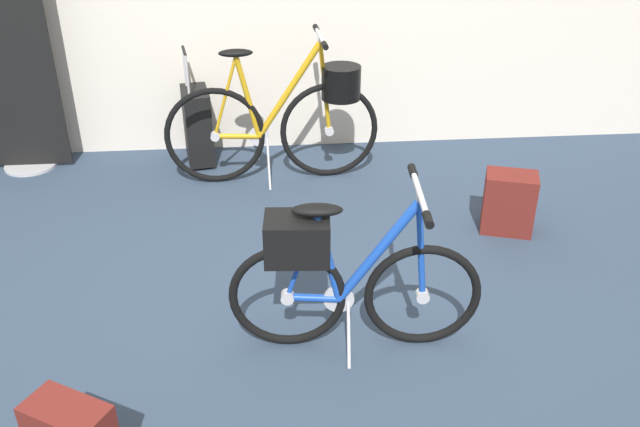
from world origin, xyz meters
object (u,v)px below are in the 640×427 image
at_px(rolling_suitcase, 198,125).
at_px(backpack_on_floor, 509,203).
at_px(folding_bike_foreground, 339,274).
at_px(display_bike_left, 290,116).
at_px(floor_banner_stand, 5,50).

relative_size(rolling_suitcase, backpack_on_floor, 2.27).
bearing_deg(folding_bike_foreground, rolling_suitcase, 110.06).
xyz_separation_m(rolling_suitcase, backpack_on_floor, (1.91, -1.16, -0.10)).
height_order(display_bike_left, backpack_on_floor, display_bike_left).
bearing_deg(rolling_suitcase, floor_banner_stand, 179.66).
xyz_separation_m(floor_banner_stand, folding_bike_foreground, (2.00, -2.14, -0.47)).
relative_size(folding_bike_foreground, display_bike_left, 0.79).
relative_size(folding_bike_foreground, backpack_on_floor, 3.12).
relative_size(display_bike_left, rolling_suitcase, 1.74).
xyz_separation_m(display_bike_left, rolling_suitcase, (-0.65, 0.33, -0.17)).
relative_size(floor_banner_stand, display_bike_left, 1.30).
xyz_separation_m(folding_bike_foreground, display_bike_left, (-0.13, 1.80, 0.07)).
distance_m(floor_banner_stand, folding_bike_foreground, 2.97).
distance_m(display_bike_left, rolling_suitcase, 0.75).
bearing_deg(backpack_on_floor, rolling_suitcase, 148.60).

